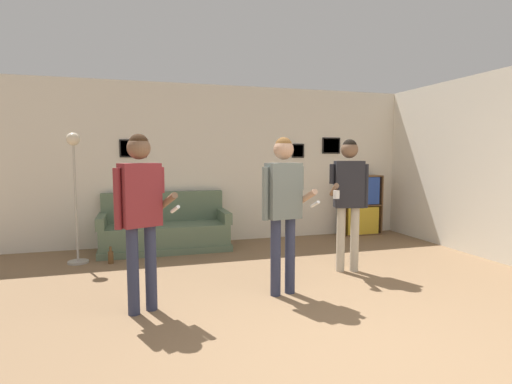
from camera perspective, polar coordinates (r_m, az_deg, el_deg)
ground_plane at (r=3.26m, az=18.42°, el=-22.60°), size 20.00×20.00×0.00m
wall_back at (r=7.05m, az=-2.76°, el=4.02°), size 8.72×0.08×2.70m
wall_right at (r=6.69m, az=30.26°, el=3.22°), size 0.06×6.87×2.70m
couch at (r=6.56m, az=-12.83°, el=-5.50°), size 2.00×0.80×0.90m
bookshelf at (r=7.82m, az=14.65°, el=-1.83°), size 0.80×0.30×1.13m
floor_lamp at (r=6.03m, az=-24.47°, el=1.63°), size 0.28×0.28×1.82m
person_player_foreground_left at (r=3.91m, az=-16.20°, el=-1.62°), size 0.58×0.41×1.71m
person_player_foreground_center at (r=4.26m, az=3.93°, el=-0.95°), size 0.54×0.44×1.70m
person_watcher_holding_cup at (r=5.24m, az=13.10°, el=0.18°), size 0.56×0.39×1.71m
bottle_on_floor at (r=5.98m, az=-20.05°, el=-8.70°), size 0.07×0.07×0.24m
drinking_cup at (r=7.72m, az=14.15°, el=2.71°), size 0.08×0.08×0.11m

